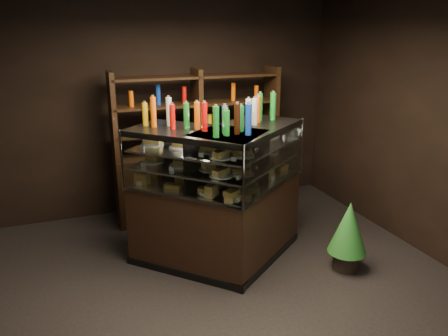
{
  "coord_description": "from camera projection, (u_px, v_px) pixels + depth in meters",
  "views": [
    {
      "loc": [
        -1.27,
        -3.38,
        2.49
      ],
      "look_at": [
        0.21,
        0.53,
        1.15
      ],
      "focal_mm": 35.0,
      "sensor_mm": 36.0,
      "label": 1
    }
  ],
  "objects": [
    {
      "name": "ground",
      "position": [
        223.0,
        299.0,
        4.2
      ],
      "size": [
        5.0,
        5.0,
        0.0
      ],
      "primitive_type": "plane",
      "color": "black",
      "rests_on": "ground"
    },
    {
      "name": "back_shelving",
      "position": [
        198.0,
        172.0,
        5.98
      ],
      "size": [
        2.23,
        0.43,
        2.0
      ],
      "rotation": [
        0.0,
        0.0,
        -0.0
      ],
      "color": "black",
      "rests_on": "ground"
    },
    {
      "name": "room_shell",
      "position": [
        223.0,
        98.0,
        3.61
      ],
      "size": [
        5.02,
        5.02,
        3.01
      ],
      "color": "black",
      "rests_on": "ground"
    },
    {
      "name": "food_display",
      "position": [
        222.0,
        161.0,
        4.57
      ],
      "size": [
        1.65,
        1.01,
        0.46
      ],
      "color": "#DDA74F",
      "rests_on": "display_case"
    },
    {
      "name": "bottles_top",
      "position": [
        222.0,
        115.0,
        4.43
      ],
      "size": [
        1.47,
        0.87,
        0.3
      ],
      "color": "yellow",
      "rests_on": "display_case"
    },
    {
      "name": "potted_conifer",
      "position": [
        349.0,
        226.0,
        4.59
      ],
      "size": [
        0.41,
        0.41,
        0.88
      ],
      "rotation": [
        0.0,
        0.0,
        -0.09
      ],
      "color": "black",
      "rests_on": "ground"
    },
    {
      "name": "display_case",
      "position": [
        222.0,
        218.0,
        4.78
      ],
      "size": [
        2.07,
        1.48,
        1.52
      ],
      "rotation": [
        0.0,
        0.0,
        -0.07
      ],
      "color": "black",
      "rests_on": "ground"
    }
  ]
}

